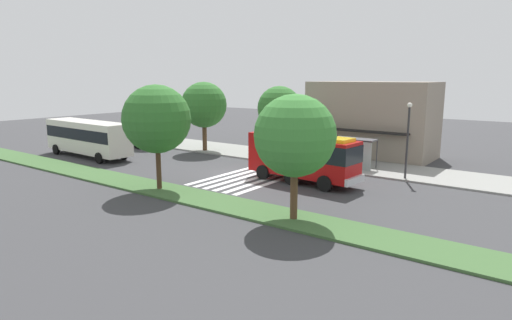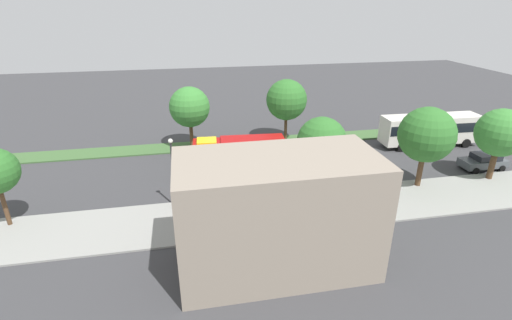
{
  "view_description": "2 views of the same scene",
  "coord_description": "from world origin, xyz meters",
  "px_view_note": "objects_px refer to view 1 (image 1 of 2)",
  "views": [
    {
      "loc": [
        22.24,
        -26.3,
        7.63
      ],
      "look_at": [
        2.65,
        0.08,
        1.37
      ],
      "focal_mm": 30.54,
      "sensor_mm": 36.0,
      "label": 1
    },
    {
      "loc": [
        10.98,
        33.08,
        15.35
      ],
      "look_at": [
        4.64,
        0.58,
        1.15
      ],
      "focal_mm": 26.47,
      "sensor_mm": 36.0,
      "label": 2
    }
  ],
  "objects_px": {
    "parked_car_mid": "(322,162)",
    "median_tree_west": "(295,136)",
    "street_lamp": "(408,134)",
    "transit_bus": "(88,136)",
    "sidewalk_tree_center": "(279,109)",
    "parked_car_west": "(136,139)",
    "median_tree_far_west": "(157,119)",
    "sidewalk_tree_far_west": "(157,105)",
    "bench_near_shelter": "(310,157)",
    "bus_stop_shelter": "(353,147)",
    "fire_truck": "(305,156)",
    "sidewalk_tree_west": "(204,105)"
  },
  "relations": [
    {
      "from": "parked_car_west",
      "to": "bus_stop_shelter",
      "type": "bearing_deg",
      "value": 6.82
    },
    {
      "from": "street_lamp",
      "to": "sidewalk_tree_center",
      "type": "distance_m",
      "value": 11.79
    },
    {
      "from": "sidewalk_tree_center",
      "to": "parked_car_west",
      "type": "bearing_deg",
      "value": -172.9
    },
    {
      "from": "street_lamp",
      "to": "median_tree_west",
      "type": "xyz_separation_m",
      "value": [
        -1.75,
        -13.14,
        1.1
      ]
    },
    {
      "from": "parked_car_mid",
      "to": "street_lamp",
      "type": "height_order",
      "value": "street_lamp"
    },
    {
      "from": "sidewalk_tree_far_west",
      "to": "median_tree_far_west",
      "type": "height_order",
      "value": "median_tree_far_west"
    },
    {
      "from": "fire_truck",
      "to": "parked_car_west",
      "type": "height_order",
      "value": "fire_truck"
    },
    {
      "from": "parked_car_west",
      "to": "sidewalk_tree_center",
      "type": "relative_size",
      "value": 0.64
    },
    {
      "from": "parked_car_mid",
      "to": "transit_bus",
      "type": "relative_size",
      "value": 0.43
    },
    {
      "from": "transit_bus",
      "to": "bench_near_shelter",
      "type": "xyz_separation_m",
      "value": [
        19.15,
        9.73,
        -1.47
      ]
    },
    {
      "from": "transit_bus",
      "to": "sidewalk_tree_center",
      "type": "xyz_separation_m",
      "value": [
        16.26,
        9.0,
        2.8
      ]
    },
    {
      "from": "street_lamp",
      "to": "fire_truck",
      "type": "bearing_deg",
      "value": -136.88
    },
    {
      "from": "transit_bus",
      "to": "sidewalk_tree_west",
      "type": "height_order",
      "value": "sidewalk_tree_west"
    },
    {
      "from": "median_tree_far_west",
      "to": "bench_near_shelter",
      "type": "bearing_deg",
      "value": 75.4
    },
    {
      "from": "parked_car_mid",
      "to": "bench_near_shelter",
      "type": "relative_size",
      "value": 2.99
    },
    {
      "from": "bench_near_shelter",
      "to": "street_lamp",
      "type": "distance_m",
      "value": 9.36
    },
    {
      "from": "bus_stop_shelter",
      "to": "sidewalk_tree_west",
      "type": "xyz_separation_m",
      "value": [
        -16.17,
        -0.77,
        2.95
      ]
    },
    {
      "from": "parked_car_mid",
      "to": "median_tree_west",
      "type": "xyz_separation_m",
      "value": [
        4.35,
        -11.34,
        3.7
      ]
    },
    {
      "from": "fire_truck",
      "to": "street_lamp",
      "type": "height_order",
      "value": "street_lamp"
    },
    {
      "from": "parked_car_west",
      "to": "bench_near_shelter",
      "type": "height_order",
      "value": "parked_car_west"
    },
    {
      "from": "transit_bus",
      "to": "bench_near_shelter",
      "type": "relative_size",
      "value": 6.92
    },
    {
      "from": "bus_stop_shelter",
      "to": "bench_near_shelter",
      "type": "distance_m",
      "value": 4.2
    },
    {
      "from": "parked_car_west",
      "to": "bench_near_shelter",
      "type": "relative_size",
      "value": 2.7
    },
    {
      "from": "transit_bus",
      "to": "bus_stop_shelter",
      "type": "xyz_separation_m",
      "value": [
        23.15,
        9.77,
        -0.18
      ]
    },
    {
      "from": "parked_car_west",
      "to": "sidewalk_tree_center",
      "type": "height_order",
      "value": "sidewalk_tree_center"
    },
    {
      "from": "median_tree_far_west",
      "to": "median_tree_west",
      "type": "height_order",
      "value": "median_tree_far_west"
    },
    {
      "from": "sidewalk_tree_center",
      "to": "street_lamp",
      "type": "bearing_deg",
      "value": -1.96
    },
    {
      "from": "parked_car_mid",
      "to": "parked_car_west",
      "type": "bearing_deg",
      "value": -176.74
    },
    {
      "from": "street_lamp",
      "to": "transit_bus",
      "type": "bearing_deg",
      "value": -162.9
    },
    {
      "from": "transit_bus",
      "to": "sidewalk_tree_center",
      "type": "distance_m",
      "value": 18.79
    },
    {
      "from": "fire_truck",
      "to": "sidewalk_tree_center",
      "type": "bearing_deg",
      "value": 140.93
    },
    {
      "from": "transit_bus",
      "to": "sidewalk_tree_far_west",
      "type": "bearing_deg",
      "value": -86.33
    },
    {
      "from": "parked_car_mid",
      "to": "transit_bus",
      "type": "bearing_deg",
      "value": -159.46
    },
    {
      "from": "transit_bus",
      "to": "sidewalk_tree_west",
      "type": "relative_size",
      "value": 1.57
    },
    {
      "from": "street_lamp",
      "to": "median_tree_west",
      "type": "distance_m",
      "value": 13.3
    },
    {
      "from": "parked_car_west",
      "to": "median_tree_far_west",
      "type": "distance_m",
      "value": 20.7
    },
    {
      "from": "street_lamp",
      "to": "median_tree_far_west",
      "type": "distance_m",
      "value": 18.2
    },
    {
      "from": "parked_car_west",
      "to": "parked_car_mid",
      "type": "relative_size",
      "value": 0.9
    },
    {
      "from": "bus_stop_shelter",
      "to": "sidewalk_tree_center",
      "type": "distance_m",
      "value": 7.55
    },
    {
      "from": "sidewalk_tree_center",
      "to": "transit_bus",
      "type": "bearing_deg",
      "value": -151.03
    },
    {
      "from": "street_lamp",
      "to": "median_tree_far_west",
      "type": "height_order",
      "value": "median_tree_far_west"
    },
    {
      "from": "parked_car_mid",
      "to": "bench_near_shelter",
      "type": "height_order",
      "value": "parked_car_mid"
    },
    {
      "from": "transit_bus",
      "to": "median_tree_far_west",
      "type": "bearing_deg",
      "value": 165.53
    },
    {
      "from": "sidewalk_tree_center",
      "to": "median_tree_far_west",
      "type": "relative_size",
      "value": 0.96
    },
    {
      "from": "median_tree_far_west",
      "to": "median_tree_west",
      "type": "distance_m",
      "value": 10.78
    },
    {
      "from": "parked_car_mid",
      "to": "median_tree_far_west",
      "type": "xyz_separation_m",
      "value": [
        -6.43,
        -11.34,
        3.97
      ]
    },
    {
      "from": "parked_car_west",
      "to": "sidewalk_tree_west",
      "type": "distance_m",
      "value": 9.55
    },
    {
      "from": "median_tree_far_west",
      "to": "sidewalk_tree_west",
      "type": "bearing_deg",
      "value": 121.98
    },
    {
      "from": "street_lamp",
      "to": "sidewalk_tree_far_west",
      "type": "height_order",
      "value": "sidewalk_tree_far_west"
    },
    {
      "from": "parked_car_mid",
      "to": "sidewalk_tree_far_west",
      "type": "xyz_separation_m",
      "value": [
        -22.14,
        2.2,
        3.61
      ]
    }
  ]
}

